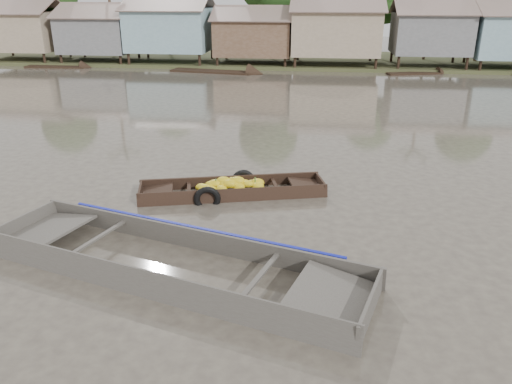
# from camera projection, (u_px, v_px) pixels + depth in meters

# --- Properties ---
(ground) EXTENTS (120.00, 120.00, 0.00)m
(ground) POSITION_uv_depth(u_px,v_px,m) (253.00, 231.00, 12.19)
(ground) COLOR #463D35
(ground) RESTS_ON ground
(riverbank) EXTENTS (120.00, 12.47, 10.22)m
(riverbank) POSITION_uv_depth(u_px,v_px,m) (342.00, 24.00, 40.05)
(riverbank) COLOR #384723
(riverbank) RESTS_ON ground
(banana_boat) EXTENTS (5.48, 2.60, 0.77)m
(banana_boat) POSITION_uv_depth(u_px,v_px,m) (230.00, 190.00, 14.39)
(banana_boat) COLOR black
(banana_boat) RESTS_ON ground
(viewer_boat) EXTENTS (8.70, 4.52, 0.68)m
(viewer_boat) POSITION_uv_depth(u_px,v_px,m) (174.00, 267.00, 10.44)
(viewer_boat) COLOR #45403A
(viewer_boat) RESTS_ON ground
(distant_boats) EXTENTS (48.89, 15.78, 1.38)m
(distant_boats) POSITION_uv_depth(u_px,v_px,m) (486.00, 77.00, 32.74)
(distant_boats) COLOR black
(distant_boats) RESTS_ON ground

